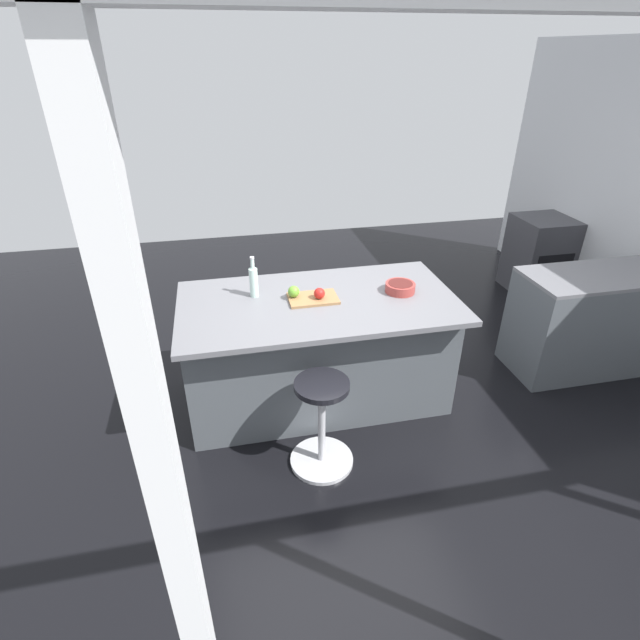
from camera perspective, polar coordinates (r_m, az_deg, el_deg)
The scene contains 9 objects.
ground_plane at distance 4.18m, azimuth 1.98°, elevation -7.91°, with size 8.10×8.10×0.00m, color black.
oven_range at distance 6.23m, azimuth 24.40°, elevation 7.01°, with size 0.60×0.61×0.87m.
kitchen_island at distance 3.81m, azimuth -0.31°, elevation -3.47°, with size 2.04×1.09×0.92m.
stool_by_window at distance 3.31m, azimuth 0.21°, elevation -12.44°, with size 0.44×0.44×0.68m.
cutting_board at distance 3.55m, azimuth -0.82°, elevation 2.57°, with size 0.36×0.24×0.02m, color olive.
apple_red at distance 3.51m, azimuth -0.07°, elevation 3.16°, with size 0.08×0.08×0.08m, color red.
apple_green at distance 3.53m, azimuth -3.12°, elevation 3.37°, with size 0.09×0.09×0.09m, color #609E2D.
water_bottle at distance 3.58m, azimuth -7.83°, elevation 4.56°, with size 0.06×0.06×0.31m.
fruit_bowl at distance 3.70m, azimuth 9.44°, elevation 3.85°, with size 0.22×0.22×0.07m.
Camera 1 is at (0.84, 3.23, 2.53)m, focal length 27.13 mm.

